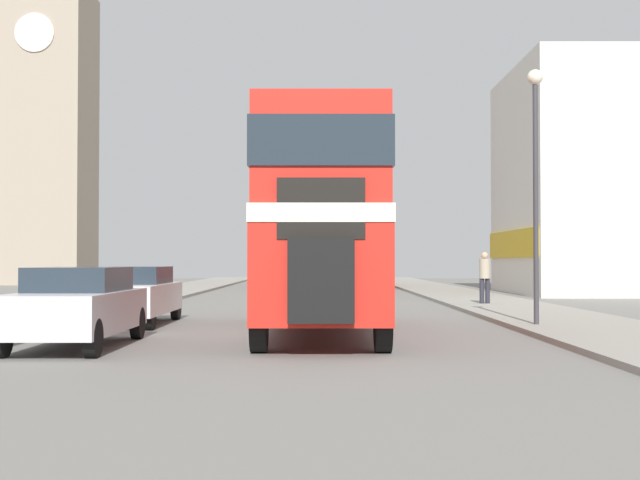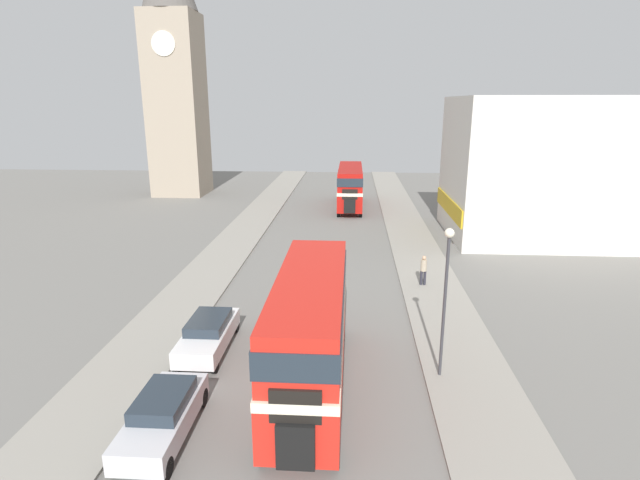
{
  "view_description": "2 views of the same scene",
  "coord_description": "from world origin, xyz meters",
  "px_view_note": "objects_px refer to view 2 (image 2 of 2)",
  "views": [
    {
      "loc": [
        0.65,
        -19.39,
        1.57
      ],
      "look_at": [
        0.66,
        -0.06,
        2.02
      ],
      "focal_mm": 50.0,
      "sensor_mm": 36.0,
      "label": 1
    },
    {
      "loc": [
        2.09,
        -16.56,
        10.31
      ],
      "look_at": [
        0.0,
        15.44,
        1.46
      ],
      "focal_mm": 28.0,
      "sensor_mm": 36.0,
      "label": 2
    }
  ],
  "objects_px": {
    "street_lamp": "(446,281)",
    "church_tower": "(174,58)",
    "car_parked_near": "(163,415)",
    "car_parked_mid": "(208,334)",
    "double_decker_bus": "(310,324)",
    "bus_distant": "(350,184)",
    "pedestrian_walking": "(424,268)"
  },
  "relations": [
    {
      "from": "street_lamp",
      "to": "church_tower",
      "type": "height_order",
      "value": "church_tower"
    },
    {
      "from": "street_lamp",
      "to": "car_parked_near",
      "type": "bearing_deg",
      "value": -156.01
    },
    {
      "from": "car_parked_near",
      "to": "car_parked_mid",
      "type": "height_order",
      "value": "car_parked_near"
    },
    {
      "from": "double_decker_bus",
      "to": "street_lamp",
      "type": "xyz_separation_m",
      "value": [
        4.94,
        1.08,
        1.36
      ]
    },
    {
      "from": "car_parked_near",
      "to": "car_parked_mid",
      "type": "xyz_separation_m",
      "value": [
        -0.2,
        5.81,
        -0.01
      ]
    },
    {
      "from": "double_decker_bus",
      "to": "bus_distant",
      "type": "bearing_deg",
      "value": 87.92
    },
    {
      "from": "pedestrian_walking",
      "to": "bus_distant",
      "type": "bearing_deg",
      "value": 101.06
    },
    {
      "from": "street_lamp",
      "to": "church_tower",
      "type": "distance_m",
      "value": 46.85
    },
    {
      "from": "car_parked_mid",
      "to": "church_tower",
      "type": "bearing_deg",
      "value": 110.07
    },
    {
      "from": "car_parked_mid",
      "to": "church_tower",
      "type": "relative_size",
      "value": 0.16
    },
    {
      "from": "car_parked_mid",
      "to": "church_tower",
      "type": "height_order",
      "value": "church_tower"
    },
    {
      "from": "double_decker_bus",
      "to": "pedestrian_walking",
      "type": "bearing_deg",
      "value": 63.1
    },
    {
      "from": "pedestrian_walking",
      "to": "car_parked_mid",
      "type": "bearing_deg",
      "value": -140.89
    },
    {
      "from": "car_parked_mid",
      "to": "pedestrian_walking",
      "type": "bearing_deg",
      "value": 39.11
    },
    {
      "from": "double_decker_bus",
      "to": "car_parked_mid",
      "type": "distance_m",
      "value": 5.68
    },
    {
      "from": "bus_distant",
      "to": "street_lamp",
      "type": "bearing_deg",
      "value": -83.45
    },
    {
      "from": "car_parked_mid",
      "to": "bus_distant",
      "type": "bearing_deg",
      "value": 79.23
    },
    {
      "from": "street_lamp",
      "to": "bus_distant",
      "type": "bearing_deg",
      "value": 96.55
    },
    {
      "from": "bus_distant",
      "to": "street_lamp",
      "type": "height_order",
      "value": "street_lamp"
    },
    {
      "from": "bus_distant",
      "to": "car_parked_mid",
      "type": "relative_size",
      "value": 2.35
    },
    {
      "from": "car_parked_mid",
      "to": "street_lamp",
      "type": "bearing_deg",
      "value": -9.73
    },
    {
      "from": "pedestrian_walking",
      "to": "street_lamp",
      "type": "xyz_separation_m",
      "value": [
        -0.66,
        -9.97,
        2.85
      ]
    },
    {
      "from": "car_parked_near",
      "to": "church_tower",
      "type": "relative_size",
      "value": 0.15
    },
    {
      "from": "double_decker_bus",
      "to": "church_tower",
      "type": "bearing_deg",
      "value": 114.51
    },
    {
      "from": "car_parked_near",
      "to": "pedestrian_walking",
      "type": "xyz_separation_m",
      "value": [
        10.04,
        14.14,
        0.35
      ]
    },
    {
      "from": "car_parked_near",
      "to": "church_tower",
      "type": "bearing_deg",
      "value": 107.8
    },
    {
      "from": "bus_distant",
      "to": "car_parked_mid",
      "type": "distance_m",
      "value": 31.37
    },
    {
      "from": "bus_distant",
      "to": "car_parked_near",
      "type": "relative_size",
      "value": 2.43
    },
    {
      "from": "double_decker_bus",
      "to": "church_tower",
      "type": "height_order",
      "value": "church_tower"
    },
    {
      "from": "pedestrian_walking",
      "to": "car_parked_near",
      "type": "bearing_deg",
      "value": -125.38
    },
    {
      "from": "car_parked_near",
      "to": "pedestrian_walking",
      "type": "relative_size",
      "value": 2.53
    },
    {
      "from": "double_decker_bus",
      "to": "church_tower",
      "type": "xyz_separation_m",
      "value": [
        -18.34,
        40.22,
        12.37
      ]
    }
  ]
}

